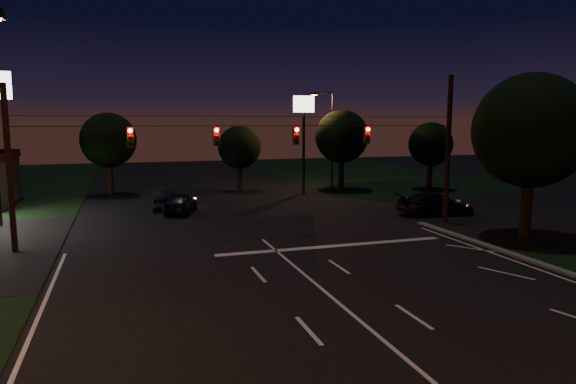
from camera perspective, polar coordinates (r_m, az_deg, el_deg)
name	(u,v)px	position (r m, az deg, el deg)	size (l,w,h in m)	color
ground	(395,350)	(15.01, 11.82, -16.84)	(140.00, 140.00, 0.00)	black
cross_street_right	(536,213)	(39.18, 25.85, -2.10)	(20.00, 16.00, 0.02)	black
stop_bar	(333,246)	(26.06, 5.02, -6.00)	(12.00, 0.50, 0.01)	silver
utility_pole_right	(445,223)	(33.37, 17.03, -3.26)	(0.30, 0.30, 9.00)	black
utility_pole_left	(15,253)	(27.98, -28.04, -5.96)	(0.28, 0.28, 8.00)	black
signal_span	(257,135)	(27.64, -3.44, 6.33)	(24.00, 0.40, 1.56)	black
pole_sign_right	(304,121)	(44.37, 1.76, 7.85)	(1.80, 0.30, 8.40)	black
street_light_right_far	(330,132)	(47.41, 4.65, 6.63)	(2.20, 0.35, 9.00)	black
tree_right_near	(529,132)	(29.99, 25.20, 6.05)	(6.00, 6.00, 8.76)	black
tree_far_b	(109,141)	(45.96, -19.30, 5.39)	(4.60, 4.60, 6.98)	black
tree_far_c	(239,148)	(46.04, -5.44, 4.91)	(3.80, 3.80, 5.86)	black
tree_far_d	(341,137)	(46.93, 5.94, 6.09)	(4.80, 4.80, 7.30)	black
tree_far_e	(430,145)	(49.01, 15.52, 5.09)	(4.00, 4.00, 6.18)	black
car_oncoming_a	(180,203)	(35.74, -11.88, -1.17)	(1.73, 4.31, 1.47)	black
car_oncoming_b	(162,198)	(38.01, -13.80, -0.68)	(1.57, 4.50, 1.48)	black
car_cross	(436,204)	(35.69, 16.07, -1.29)	(2.12, 5.20, 1.51)	black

